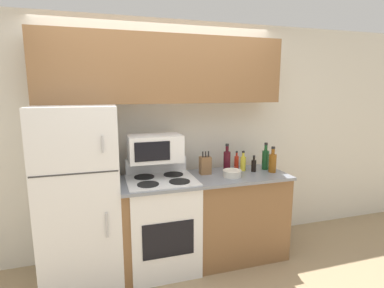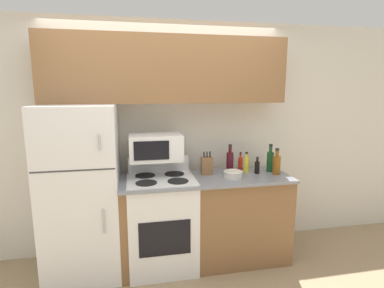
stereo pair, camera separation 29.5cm
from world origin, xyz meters
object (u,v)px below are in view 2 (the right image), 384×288
Objects in this scene: bottle_wine_red at (230,161)px; refrigerator at (82,191)px; bottle_hot_sauce at (240,163)px; microwave at (156,147)px; bowl at (233,174)px; bottle_wine_green at (270,161)px; bottle_whiskey at (277,164)px; stove at (162,222)px; bottle_cooking_spray at (246,164)px; bottle_soy_sauce at (257,167)px; knife_block at (207,166)px.

refrigerator is at bearing -177.24° from bottle_wine_red.
bottle_wine_red is 1.50× the size of bottle_hot_sauce.
microwave is at bearing -177.48° from bottle_wine_red.
bottle_wine_green is (0.48, 0.16, 0.08)m from bowl.
refrigerator is at bearing 176.28° from bottle_whiskey.
microwave is at bearing 178.36° from bottle_wine_green.
bottle_wine_red is 0.15m from bottle_hot_sauce.
stove is at bearing -5.47° from refrigerator.
bottle_cooking_spray is 0.12m from bottle_soy_sauce.
microwave is at bearing 108.85° from stove.
bowl is at bearing -14.66° from microwave.
microwave reaches higher than bottle_whiskey.
bottle_hot_sauce is at bearing 107.13° from bottle_cooking_spray.
bottle_wine_green is at bearing 17.26° from bottle_soy_sauce.
microwave is 2.92× the size of bottle_soy_sauce.
bottle_wine_green is 0.13m from bottle_whiskey.
microwave is at bearing 175.19° from bottle_soy_sauce.
microwave is 0.99m from bottle_cooking_spray.
bottle_hot_sauce is at bearing 57.27° from bowl.
refrigerator is at bearing 174.53° from stove.
bottle_wine_green is at bearing -3.35° from bottle_cooking_spray.
stove is at bearing -169.81° from knife_block.
bottle_soy_sauce is at bearing -162.74° from bottle_wine_green.
stove is 0.87m from bowl.
bottle_wine_red is 1.67× the size of bottle_soy_sauce.
bottle_soy_sauce is at bearing -25.37° from bottle_wine_red.
bottle_wine_green reaches higher than bottle_hot_sauce.
bottle_wine_red reaches higher than bottle_cooking_spray.
bottle_cooking_spray is at bearing 0.50° from knife_block.
bottle_whiskey is at bearing -27.96° from bottle_cooking_spray.
bottle_whiskey is (0.45, -0.20, -0.01)m from bottle_wine_red.
bottle_cooking_spray is at bearing 176.65° from bottle_wine_green.
bottle_wine_red is at bearing 154.63° from bottle_soy_sauce.
refrigerator is 1.97m from bottle_wine_green.
bottle_wine_green is (0.44, -0.07, 0.00)m from bottle_wine_red.
refrigerator reaches higher than bottle_wine_green.
bottle_wine_red reaches higher than stove.
bottle_cooking_spray is at bearing -18.03° from bottle_wine_red.
bottle_wine_green is (0.27, -0.02, 0.03)m from bottle_cooking_spray.
bottle_hot_sauce is (0.94, 0.08, -0.23)m from microwave.
stove is (0.76, -0.07, -0.35)m from refrigerator.
bottle_whiskey is (0.28, -0.15, 0.02)m from bottle_cooking_spray.
stove is 5.72× the size of bowl.
microwave is 1.27m from bottle_whiskey.
microwave is 1.88× the size of bottle_whiskey.
stove is at bearing -169.10° from bottle_wine_red.
refrigerator is 1.27m from knife_block.
stove is 4.52× the size of knife_block.
bowl is 0.28m from bottle_cooking_spray.
bottle_wine_green is at bearing -21.33° from bottle_hot_sauce.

